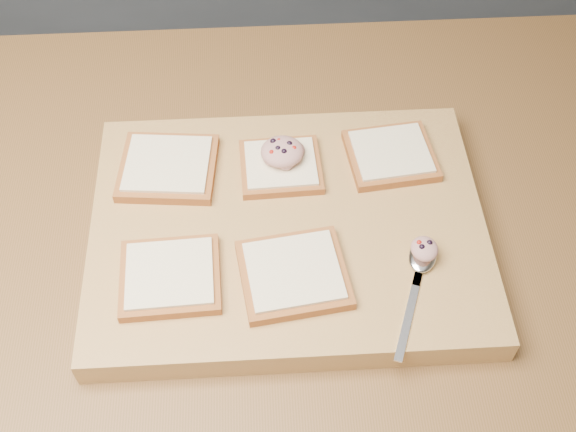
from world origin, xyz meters
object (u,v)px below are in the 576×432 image
spoon (421,264)px  tuna_salad_dollop (282,151)px  bread_far_center (281,166)px  cutting_board (288,230)px

spoon → tuna_salad_dollop: bearing=132.5°
bread_far_center → tuna_salad_dollop: 0.02m
cutting_board → tuna_salad_dollop: bearing=91.3°
tuna_salad_dollop → spoon: bearing=-47.5°
tuna_salad_dollop → spoon: size_ratio=0.34×
bread_far_center → tuna_salad_dollop: bearing=70.0°
cutting_board → tuna_salad_dollop: (-0.00, 0.10, 0.05)m
cutting_board → tuna_salad_dollop: tuna_salad_dollop is taller
bread_far_center → spoon: size_ratio=0.66×
bread_far_center → tuna_salad_dollop: size_ratio=1.93×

